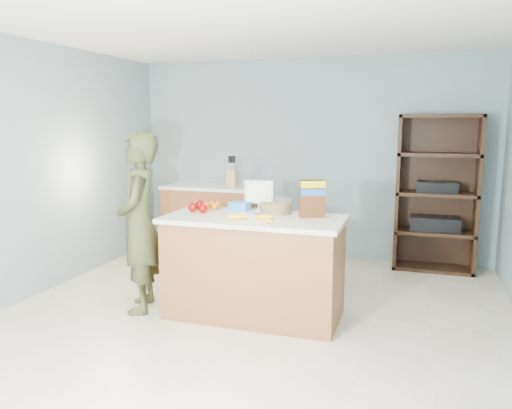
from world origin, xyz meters
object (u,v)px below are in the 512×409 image
(person, at_px, (139,223))
(cereal_box, at_px, (312,196))
(tv, at_px, (259,193))
(counter_peninsula, at_px, (254,270))
(shelving_unit, at_px, (436,196))

(person, bearing_deg, cereal_box, 78.73)
(cereal_box, bearing_deg, tv, 160.14)
(counter_peninsula, height_order, cereal_box, cereal_box)
(shelving_unit, relative_size, person, 1.11)
(tv, bearing_deg, shelving_unit, 46.83)
(person, height_order, cereal_box, person)
(shelving_unit, height_order, person, shelving_unit)
(counter_peninsula, distance_m, person, 1.12)
(counter_peninsula, height_order, shelving_unit, shelving_unit)
(person, bearing_deg, counter_peninsula, 76.85)
(counter_peninsula, distance_m, cereal_box, 0.84)
(counter_peninsula, xyz_separation_m, person, (-1.04, -0.17, 0.40))
(tv, relative_size, cereal_box, 0.88)
(person, distance_m, cereal_box, 1.57)
(counter_peninsula, relative_size, cereal_box, 4.86)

